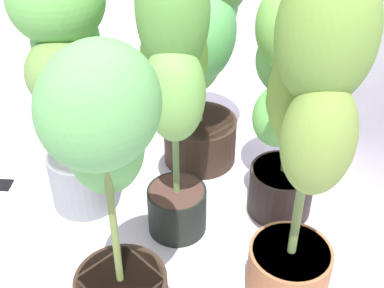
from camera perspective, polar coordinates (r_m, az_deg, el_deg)
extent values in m
plane|color=silver|center=(1.68, -6.17, -10.90)|extent=(8.00, 8.00, 0.00)
cylinder|color=#442E17|center=(1.34, -7.70, -14.36)|extent=(0.21, 0.21, 0.02)
cylinder|color=olive|center=(1.13, -8.85, -5.11)|extent=(0.02, 0.02, 0.56)
ellipsoid|color=#559550|center=(1.01, -9.96, 3.99)|extent=(0.28, 0.31, 0.26)
ellipsoid|color=#599E4F|center=(1.15, -9.30, -0.05)|extent=(0.24, 0.24, 0.24)
cylinder|color=brown|center=(1.51, 10.25, -13.56)|extent=(0.22, 0.22, 0.18)
cylinder|color=#3B3624|center=(1.44, 10.61, -11.41)|extent=(0.20, 0.20, 0.02)
cylinder|color=#5D7A3E|center=(1.21, 12.46, 0.05)|extent=(0.02, 0.02, 0.70)
ellipsoid|color=olive|center=(1.08, 14.30, 11.48)|extent=(0.28, 0.28, 0.31)
ellipsoid|color=olive|center=(1.23, 11.66, 5.43)|extent=(0.15, 0.15, 0.30)
ellipsoid|color=olive|center=(1.13, 13.44, 0.54)|extent=(0.23, 0.23, 0.28)
cylinder|color=#2D211F|center=(1.76, 9.52, -4.86)|extent=(0.21, 0.21, 0.17)
cylinder|color=#412F26|center=(1.72, 9.77, -2.96)|extent=(0.19, 0.19, 0.02)
cylinder|color=#657C49|center=(1.55, 10.83, 5.20)|extent=(0.02, 0.02, 0.56)
ellipsoid|color=#6BA348|center=(1.46, 11.77, 12.31)|extent=(0.29, 0.29, 0.27)
ellipsoid|color=#6AA158|center=(1.59, 10.48, 8.75)|extent=(0.23, 0.21, 0.21)
ellipsoid|color=#6BB24C|center=(1.47, 11.58, 5.30)|extent=(0.18, 0.20, 0.23)
ellipsoid|color=#5FAB4F|center=(1.55, 9.23, 2.96)|extent=(0.15, 0.16, 0.19)
cylinder|color=black|center=(1.68, -1.62, -7.03)|extent=(0.18, 0.18, 0.16)
cylinder|color=#442B25|center=(1.63, -1.66, -5.24)|extent=(0.17, 0.17, 0.02)
cylinder|color=#5A8144|center=(1.43, -1.90, 4.94)|extent=(0.02, 0.02, 0.66)
ellipsoid|color=#578F3D|center=(1.32, -2.12, 14.32)|extent=(0.23, 0.21, 0.36)
ellipsoid|color=#6A9C38|center=(1.46, -1.97, 9.14)|extent=(0.26, 0.26, 0.29)
ellipsoid|color=#6EA74E|center=(1.35, -1.92, 5.49)|extent=(0.21, 0.21, 0.28)
cylinder|color=gray|center=(1.80, -11.56, -3.53)|extent=(0.22, 0.22, 0.20)
cylinder|color=#3D2F1D|center=(1.74, -11.91, -1.23)|extent=(0.21, 0.21, 0.02)
cylinder|color=#598239|center=(1.58, -13.25, 7.38)|extent=(0.03, 0.03, 0.58)
ellipsoid|color=#4E984A|center=(1.63, -13.45, 10.94)|extent=(0.29, 0.29, 0.24)
ellipsoid|color=#5E843D|center=(1.48, -13.82, 7.31)|extent=(0.28, 0.28, 0.20)
cylinder|color=#322217|center=(1.95, 0.86, 0.48)|extent=(0.27, 0.27, 0.17)
cylinder|color=#462D25|center=(1.91, 0.88, 2.37)|extent=(0.24, 0.24, 0.02)
cylinder|color=olive|center=(1.75, 0.99, 11.46)|extent=(0.02, 0.02, 0.65)
ellipsoid|color=#59A152|center=(1.79, 0.71, 14.82)|extent=(0.25, 0.28, 0.28)
ellipsoid|color=#5BAD5B|center=(1.67, 1.11, 12.15)|extent=(0.32, 0.30, 0.33)
ellipsoid|color=#6DA54B|center=(1.75, -0.60, 9.13)|extent=(0.27, 0.27, 0.24)
cube|color=white|center=(1.97, -19.62, -4.46)|extent=(0.11, 0.11, 0.02)
cube|color=black|center=(1.96, -19.70, -4.18)|extent=(0.09, 0.09, 0.00)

